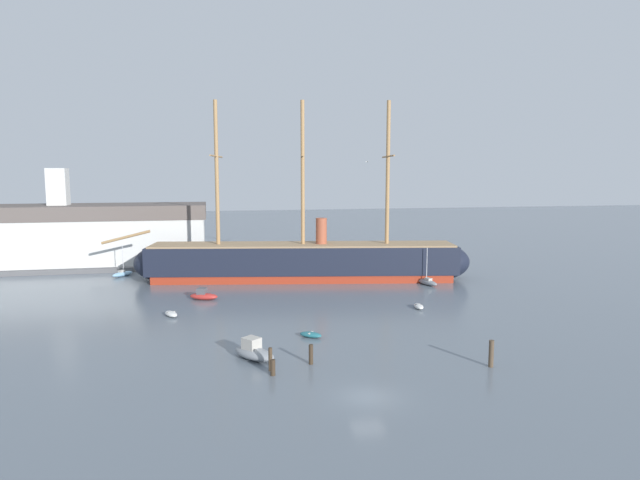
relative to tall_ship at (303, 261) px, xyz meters
The scene contains 17 objects.
ground_plane 45.91m from the tall_ship, 93.27° to the right, with size 400.00×400.00×0.00m, color slate.
tall_ship is the anchor object (origin of this frame).
motorboat_foreground_left 37.11m from the tall_ship, 106.46° to the right, with size 4.51×4.88×1.98m.
dinghy_near_centre 30.44m from the tall_ship, 97.99° to the right, with size 2.57×2.22×0.57m.
dinghy_mid_left 26.76m from the tall_ship, 135.34° to the right, with size 2.09×2.76×0.60m.
dinghy_mid_right 23.83m from the tall_ship, 61.87° to the right, with size 1.35×2.52×0.57m.
motorboat_alongside_bow 18.84m from the tall_ship, 144.84° to the right, with size 4.11×2.80×1.60m.
sailboat_alongside_stern 19.44m from the tall_ship, 23.11° to the right, with size 2.40×4.48×5.59m.
sailboat_far_left 29.77m from the tall_ship, 163.34° to the left, with size 3.54×3.90×5.29m.
dinghy_far_right 26.67m from the tall_ship, 13.53° to the left, with size 2.38×2.30×0.55m.
dinghy_distant_centre 18.97m from the tall_ship, 94.11° to the left, with size 2.59×2.79×0.63m.
mooring_piling_nearest 42.75m from the tall_ship, 76.77° to the right, with size 0.44×0.44×2.40m, color #4C3D2D.
mooring_piling_left_pair 39.91m from the tall_ship, 103.52° to the right, with size 0.34×0.34×2.04m, color #423323.
mooring_piling_right_pair 40.98m from the tall_ship, 103.04° to the right, with size 0.42×0.42×1.37m, color #382B1E.
mooring_piling_midwater 38.27m from the tall_ship, 98.43° to the right, with size 0.39×0.39×1.78m, color #382B1E.
dockside_warehouse_left 39.26m from the tall_ship, 151.47° to the left, with size 41.82×13.57×17.52m.
seagull_in_flight 22.52m from the tall_ship, 69.67° to the right, with size 0.41×1.04×0.13m.
Camera 1 is at (-11.40, -38.58, 17.13)m, focal length 30.92 mm.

